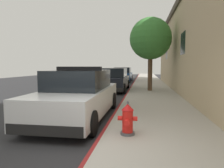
{
  "coord_description": "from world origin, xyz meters",
  "views": [
    {
      "loc": [
        0.89,
        -3.44,
        1.69
      ],
      "look_at": [
        -0.33,
        4.5,
        1.0
      ],
      "focal_mm": 33.23,
      "sensor_mm": 36.0,
      "label": 1
    }
  ],
  "objects_px": {
    "police_cruiser": "(79,95)",
    "parked_car_silver_ahead": "(114,80)",
    "fire_hydrant": "(128,119)",
    "parked_car_dark_far": "(123,75)",
    "street_tree": "(151,39)"
  },
  "relations": [
    {
      "from": "parked_car_silver_ahead",
      "to": "parked_car_dark_far",
      "type": "height_order",
      "value": "same"
    },
    {
      "from": "police_cruiser",
      "to": "parked_car_silver_ahead",
      "type": "relative_size",
      "value": 1.0
    },
    {
      "from": "police_cruiser",
      "to": "street_tree",
      "type": "relative_size",
      "value": 1.06
    },
    {
      "from": "police_cruiser",
      "to": "parked_car_dark_far",
      "type": "relative_size",
      "value": 1.0
    },
    {
      "from": "fire_hydrant",
      "to": "street_tree",
      "type": "distance_m",
      "value": 9.24
    },
    {
      "from": "police_cruiser",
      "to": "parked_car_dark_far",
      "type": "height_order",
      "value": "police_cruiser"
    },
    {
      "from": "police_cruiser",
      "to": "fire_hydrant",
      "type": "relative_size",
      "value": 6.37
    },
    {
      "from": "police_cruiser",
      "to": "parked_car_dark_far",
      "type": "xyz_separation_m",
      "value": [
        -0.19,
        16.08,
        -0.0
      ]
    },
    {
      "from": "police_cruiser",
      "to": "parked_car_dark_far",
      "type": "distance_m",
      "value": 16.08
    },
    {
      "from": "parked_car_silver_ahead",
      "to": "parked_car_dark_far",
      "type": "bearing_deg",
      "value": 91.38
    },
    {
      "from": "police_cruiser",
      "to": "parked_car_silver_ahead",
      "type": "distance_m",
      "value": 7.8
    },
    {
      "from": "parked_car_silver_ahead",
      "to": "fire_hydrant",
      "type": "xyz_separation_m",
      "value": [
        1.74,
        -9.74,
        -0.23
      ]
    },
    {
      "from": "fire_hydrant",
      "to": "street_tree",
      "type": "height_order",
      "value": "street_tree"
    },
    {
      "from": "parked_car_silver_ahead",
      "to": "street_tree",
      "type": "bearing_deg",
      "value": -21.87
    },
    {
      "from": "parked_car_dark_far",
      "to": "fire_hydrant",
      "type": "distance_m",
      "value": 18.12
    }
  ]
}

